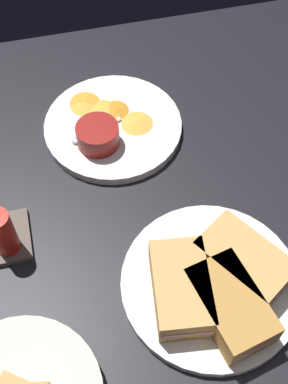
# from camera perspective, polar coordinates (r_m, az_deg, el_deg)

# --- Properties ---
(ground_plane) EXTENTS (1.10, 1.10, 0.03)m
(ground_plane) POSITION_cam_1_polar(r_m,az_deg,el_deg) (0.78, 0.52, -8.18)
(ground_plane) COLOR black
(plate_sandwich_main) EXTENTS (0.26, 0.26, 0.02)m
(plate_sandwich_main) POSITION_cam_1_polar(r_m,az_deg,el_deg) (0.75, 7.45, -10.19)
(plate_sandwich_main) COLOR white
(plate_sandwich_main) RESTS_ON ground_plane
(sandwich_half_near) EXTENTS (0.14, 0.09, 0.05)m
(sandwich_half_near) POSITION_cam_1_polar(r_m,az_deg,el_deg) (0.71, 4.18, -10.69)
(sandwich_half_near) COLOR tan
(sandwich_half_near) RESTS_ON plate_sandwich_main
(sandwich_half_far) EXTENTS (0.14, 0.10, 0.05)m
(sandwich_half_far) POSITION_cam_1_polar(r_m,az_deg,el_deg) (0.71, 9.65, -12.44)
(sandwich_half_far) COLOR #C68C42
(sandwich_half_far) RESTS_ON plate_sandwich_main
(sandwich_half_extra) EXTENTS (0.15, 0.13, 0.05)m
(sandwich_half_extra) POSITION_cam_1_polar(r_m,az_deg,el_deg) (0.74, 11.11, -7.67)
(sandwich_half_extra) COLOR tan
(sandwich_half_extra) RESTS_ON plate_sandwich_main
(ramekin_dark_sauce) EXTENTS (0.06, 0.06, 0.04)m
(ramekin_dark_sauce) POSITION_cam_1_polar(r_m,az_deg,el_deg) (0.74, 12.00, -8.06)
(ramekin_dark_sauce) COLOR navy
(ramekin_dark_sauce) RESTS_ON plate_sandwich_main
(spoon_by_dark_ramekin) EXTENTS (0.04, 0.10, 0.01)m
(spoon_by_dark_ramekin) POSITION_cam_1_polar(r_m,az_deg,el_deg) (0.74, 8.61, -10.55)
(spoon_by_dark_ramekin) COLOR silver
(spoon_by_dark_ramekin) RESTS_ON plate_sandwich_main
(plate_chips_companion) EXTENTS (0.24, 0.24, 0.02)m
(plate_chips_companion) POSITION_cam_1_polar(r_m,az_deg,el_deg) (0.91, -3.62, 7.33)
(plate_chips_companion) COLOR white
(plate_chips_companion) RESTS_ON ground_plane
(ramekin_light_gravy) EXTENTS (0.07, 0.07, 0.04)m
(ramekin_light_gravy) POSITION_cam_1_polar(r_m,az_deg,el_deg) (0.86, -5.23, 6.44)
(ramekin_light_gravy) COLOR maroon
(ramekin_light_gravy) RESTS_ON plate_chips_companion
(spoon_by_gravy_ramekin) EXTENTS (0.05, 0.10, 0.01)m
(spoon_by_gravy_ramekin) POSITION_cam_1_polar(r_m,az_deg,el_deg) (0.89, -6.45, 6.39)
(spoon_by_gravy_ramekin) COLOR silver
(spoon_by_gravy_ramekin) RESTS_ON plate_chips_companion
(plantain_chip_scatter) EXTENTS (0.15, 0.16, 0.01)m
(plantain_chip_scatter) POSITION_cam_1_polar(r_m,az_deg,el_deg) (0.92, -4.44, 9.17)
(plantain_chip_scatter) COLOR gold
(plantain_chip_scatter) RESTS_ON plate_chips_companion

